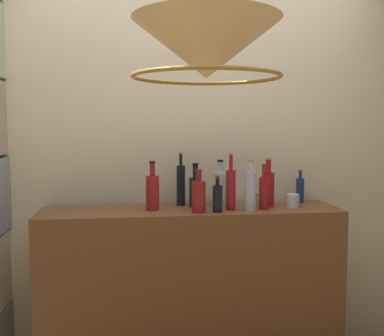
% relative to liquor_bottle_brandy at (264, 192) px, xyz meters
% --- Properties ---
extents(panelled_rear_partition, '(3.37, 0.15, 2.78)m').
position_rel_liquor_bottle_brandy_xyz_m(panelled_rear_partition, '(-0.43, 0.36, 0.31)').
color(panelled_rear_partition, beige).
rests_on(panelled_rear_partition, ground).
extents(bar_shelf_unit, '(1.78, 0.43, 1.05)m').
position_rel_liquor_bottle_brandy_xyz_m(bar_shelf_unit, '(-0.43, 0.07, -0.63)').
color(bar_shelf_unit, brown).
rests_on(bar_shelf_unit, ground).
extents(liquor_bottle_brandy, '(0.06, 0.06, 0.27)m').
position_rel_liquor_bottle_brandy_xyz_m(liquor_bottle_brandy, '(0.00, 0.00, 0.00)').
color(liquor_bottle_brandy, '#A51C21').
rests_on(liquor_bottle_brandy, bar_shelf_unit).
extents(liquor_bottle_tequila, '(0.07, 0.07, 0.29)m').
position_rel_liquor_bottle_brandy_xyz_m(liquor_bottle_tequila, '(-0.23, 0.17, 0.01)').
color(liquor_bottle_tequila, silver).
rests_on(liquor_bottle_tequila, bar_shelf_unit).
extents(liquor_bottle_bourbon, '(0.05, 0.05, 0.21)m').
position_rel_liquor_bottle_brandy_xyz_m(liquor_bottle_bourbon, '(0.30, 0.20, -0.02)').
color(liquor_bottle_bourbon, navy).
rests_on(liquor_bottle_bourbon, bar_shelf_unit).
extents(liquor_bottle_rye, '(0.07, 0.07, 0.30)m').
position_rel_liquor_bottle_brandy_xyz_m(liquor_bottle_rye, '(-0.09, -0.04, 0.01)').
color(liquor_bottle_rye, silver).
rests_on(liquor_bottle_rye, bar_shelf_unit).
extents(liquor_bottle_sherry, '(0.06, 0.06, 0.21)m').
position_rel_liquor_bottle_brandy_xyz_m(liquor_bottle_sherry, '(-0.29, -0.05, -0.02)').
color(liquor_bottle_sherry, black).
rests_on(liquor_bottle_sherry, bar_shelf_unit).
extents(liquor_bottle_scotch, '(0.08, 0.08, 0.29)m').
position_rel_liquor_bottle_brandy_xyz_m(liquor_bottle_scotch, '(-0.65, 0.06, 0.00)').
color(liquor_bottle_scotch, maroon).
rests_on(liquor_bottle_scotch, bar_shelf_unit).
extents(liquor_bottle_gin, '(0.07, 0.07, 0.30)m').
position_rel_liquor_bottle_brandy_xyz_m(liquor_bottle_gin, '(0.05, 0.09, 0.01)').
color(liquor_bottle_gin, '#A51C24').
rests_on(liquor_bottle_gin, bar_shelf_unit).
extents(liquor_bottle_vermouth, '(0.08, 0.08, 0.25)m').
position_rel_liquor_bottle_brandy_xyz_m(liquor_bottle_vermouth, '(-0.40, -0.05, -0.01)').
color(liquor_bottle_vermouth, maroon).
rests_on(liquor_bottle_vermouth, bar_shelf_unit).
extents(liquor_bottle_mezcal, '(0.07, 0.07, 0.27)m').
position_rel_liquor_bottle_brandy_xyz_m(liquor_bottle_mezcal, '(-0.39, 0.13, -0.00)').
color(liquor_bottle_mezcal, black).
rests_on(liquor_bottle_mezcal, bar_shelf_unit).
extents(liquor_bottle_whiskey, '(0.06, 0.06, 0.34)m').
position_rel_liquor_bottle_brandy_xyz_m(liquor_bottle_whiskey, '(-0.20, 0.01, 0.02)').
color(liquor_bottle_whiskey, maroon).
rests_on(liquor_bottle_whiskey, bar_shelf_unit).
extents(liquor_bottle_rum, '(0.05, 0.05, 0.34)m').
position_rel_liquor_bottle_brandy_xyz_m(liquor_bottle_rum, '(-0.47, 0.20, 0.03)').
color(liquor_bottle_rum, black).
rests_on(liquor_bottle_rum, bar_shelf_unit).
extents(glass_tumbler_rocks, '(0.06, 0.06, 0.08)m').
position_rel_liquor_bottle_brandy_xyz_m(glass_tumbler_rocks, '(-0.01, 0.19, -0.07)').
color(glass_tumbler_rocks, silver).
rests_on(glass_tumbler_rocks, bar_shelf_unit).
extents(glass_tumbler_highball, '(0.08, 0.08, 0.08)m').
position_rel_liquor_bottle_brandy_xyz_m(glass_tumbler_highball, '(0.20, 0.05, -0.07)').
color(glass_tumbler_highball, silver).
rests_on(glass_tumbler_highball, bar_shelf_unit).
extents(pendant_lamp, '(0.58, 0.58, 0.51)m').
position_rel_liquor_bottle_brandy_xyz_m(pendant_lamp, '(-0.48, -0.85, 0.67)').
color(pendant_lamp, beige).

